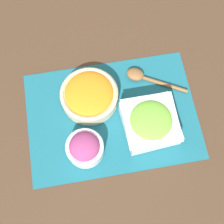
# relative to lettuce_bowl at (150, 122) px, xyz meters

# --- Properties ---
(ground_plane) EXTENTS (3.00, 3.00, 0.00)m
(ground_plane) POSITION_rel_lettuce_bowl_xyz_m (-0.11, 0.06, -0.04)
(ground_plane) COLOR #422D1E
(placemat) EXTENTS (0.54, 0.38, 0.00)m
(placemat) POSITION_rel_lettuce_bowl_xyz_m (-0.11, 0.06, -0.04)
(placemat) COLOR #195B6B
(placemat) RESTS_ON ground_plane
(lettuce_bowl) EXTENTS (0.17, 0.17, 0.08)m
(lettuce_bowl) POSITION_rel_lettuce_bowl_xyz_m (0.00, 0.00, 0.00)
(lettuce_bowl) COLOR white
(lettuce_bowl) RESTS_ON placemat
(carrot_bowl) EXTENTS (0.18, 0.18, 0.07)m
(carrot_bowl) POSITION_rel_lettuce_bowl_xyz_m (-0.17, 0.12, -0.01)
(carrot_bowl) COLOR #C6B28E
(carrot_bowl) RESTS_ON placemat
(onion_bowl) EXTENTS (0.11, 0.11, 0.08)m
(onion_bowl) POSITION_rel_lettuce_bowl_xyz_m (-0.21, -0.04, -0.00)
(onion_bowl) COLOR silver
(onion_bowl) RESTS_ON placemat
(wooden_spoon) EXTENTS (0.20, 0.13, 0.02)m
(wooden_spoon) POSITION_rel_lettuce_bowl_xyz_m (0.01, 0.17, -0.03)
(wooden_spoon) COLOR brown
(wooden_spoon) RESTS_ON placemat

